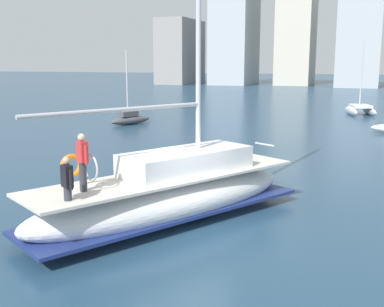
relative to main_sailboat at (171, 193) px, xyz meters
The scene contains 5 objects.
ground_plane 1.24m from the main_sailboat, 27.37° to the right, with size 400.00×400.00×0.00m, color navy.
main_sailboat is the anchor object (origin of this frame).
moored_sloop_near 24.15m from the main_sailboat, 121.32° to the left, with size 2.28×4.08×5.89m.
moored_cutter_left 34.99m from the main_sailboat, 82.77° to the left, with size 3.34×4.93×6.92m.
waterfront_buildings 93.17m from the main_sailboat, 88.70° to the left, with size 85.57×16.25×27.20m.
Camera 1 is at (5.03, -12.74, 4.89)m, focal length 44.64 mm.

